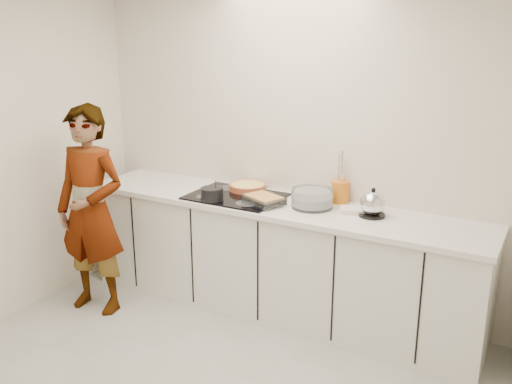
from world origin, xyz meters
The scene contains 12 objects.
wall_back centered at (0.00, 1.60, 1.30)m, with size 3.60×0.00×2.60m, color silver.
base_cabinets centered at (0.00, 1.28, 0.43)m, with size 3.20×0.58×0.87m, color white.
countertop centered at (0.00, 1.28, 0.89)m, with size 3.24×0.64×0.04m, color white.
hob centered at (-0.35, 1.26, 0.92)m, with size 0.72×0.54×0.01m, color black.
tart_dish centered at (-0.35, 1.44, 0.95)m, with size 0.32×0.32×0.05m.
saucepan centered at (-0.45, 1.07, 0.97)m, with size 0.23×0.23×0.17m.
baking_dish centered at (-0.06, 1.19, 0.96)m, with size 0.35×0.31×0.06m.
mixing_bowl centered at (0.28, 1.31, 0.98)m, with size 0.34×0.34×0.14m.
tea_towel centered at (0.60, 1.35, 0.93)m, with size 0.20×0.14×0.03m, color white.
kettle centered at (0.74, 1.33, 1.00)m, with size 0.23×0.23×0.21m.
utensil_crock centered at (0.42, 1.53, 0.99)m, with size 0.13×0.13×0.17m, color orange.
cook centered at (-1.29, 0.62, 0.83)m, with size 0.60×0.40×1.66m, color white.
Camera 1 is at (1.89, -2.43, 2.23)m, focal length 40.00 mm.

